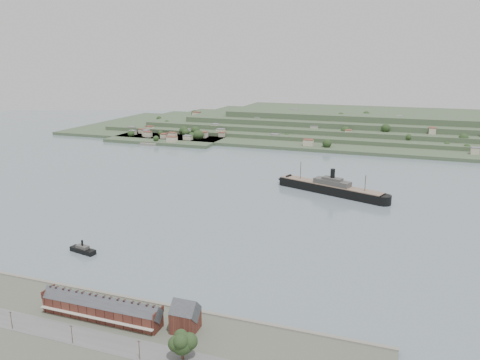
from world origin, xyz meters
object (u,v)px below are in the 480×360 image
(gabled_building, at_px, (185,317))
(steamship, at_px, (327,187))
(fig_tree, at_px, (182,343))
(terrace_row, at_px, (101,308))
(tugboat, at_px, (83,250))

(gabled_building, distance_m, steamship, 227.58)
(gabled_building, xyz_separation_m, fig_tree, (7.56, -17.70, 0.85))
(steamship, height_order, fig_tree, steamship)
(terrace_row, bearing_deg, fig_tree, -16.88)
(steamship, bearing_deg, tugboat, -123.37)
(terrace_row, relative_size, steamship, 0.55)
(terrace_row, distance_m, tugboat, 81.02)
(terrace_row, height_order, gabled_building, gabled_building)
(tugboat, relative_size, fig_tree, 1.54)
(tugboat, distance_m, fig_tree, 124.14)
(tugboat, bearing_deg, gabled_building, -30.59)
(tugboat, xyz_separation_m, fig_tree, (100.43, -72.61, 7.15))
(terrace_row, height_order, fig_tree, fig_tree)
(steamship, distance_m, tugboat, 205.65)
(gabled_building, bearing_deg, terrace_row, -173.88)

